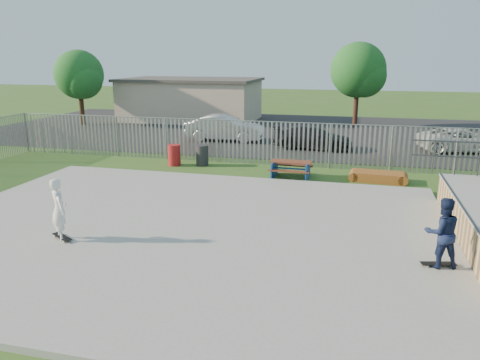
% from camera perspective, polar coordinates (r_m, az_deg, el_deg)
% --- Properties ---
extents(ground, '(120.00, 120.00, 0.00)m').
position_cam_1_polar(ground, '(13.57, -7.37, -6.26)').
color(ground, '#356021').
rests_on(ground, ground).
extents(concrete_slab, '(15.00, 12.00, 0.15)m').
position_cam_1_polar(concrete_slab, '(13.54, -7.38, -5.97)').
color(concrete_slab, '#989793').
rests_on(concrete_slab, ground).
extents(fence, '(26.04, 16.02, 2.00)m').
position_cam_1_polar(fence, '(17.19, 1.22, 1.88)').
color(fence, gray).
rests_on(fence, ground).
extents(picnic_table, '(1.69, 1.40, 0.70)m').
position_cam_1_polar(picnic_table, '(19.33, 6.23, 1.31)').
color(picnic_table, brown).
rests_on(picnic_table, ground).
extents(funbox, '(1.94, 1.06, 0.38)m').
position_cam_1_polar(funbox, '(19.50, 16.49, 0.38)').
color(funbox, brown).
rests_on(funbox, ground).
extents(trash_bin_red, '(0.57, 0.57, 0.96)m').
position_cam_1_polar(trash_bin_red, '(21.61, -8.02, 3.03)').
color(trash_bin_red, maroon).
rests_on(trash_bin_red, ground).
extents(trash_bin_grey, '(0.56, 0.56, 0.93)m').
position_cam_1_polar(trash_bin_grey, '(21.46, -4.63, 3.01)').
color(trash_bin_grey, '#27272A').
rests_on(trash_bin_grey, ground).
extents(parking_lot, '(40.00, 18.00, 0.02)m').
position_cam_1_polar(parking_lot, '(31.48, 5.39, 5.94)').
color(parking_lot, black).
rests_on(parking_lot, ground).
extents(car_silver, '(4.63, 1.83, 1.50)m').
position_cam_1_polar(car_silver, '(27.63, -1.88, 6.35)').
color(car_silver, silver).
rests_on(car_silver, parking_lot).
extents(car_dark, '(4.30, 1.92, 1.23)m').
position_cam_1_polar(car_dark, '(25.51, 8.84, 5.15)').
color(car_dark, black).
rests_on(car_dark, parking_lot).
extents(car_white, '(4.67, 2.74, 1.22)m').
position_cam_1_polar(car_white, '(27.05, 25.45, 4.43)').
color(car_white, silver).
rests_on(car_white, parking_lot).
extents(building, '(10.40, 6.40, 3.20)m').
position_cam_1_polar(building, '(37.15, -6.00, 9.78)').
color(building, beige).
rests_on(building, ground).
extents(tree_left, '(3.45, 3.45, 5.32)m').
position_cam_1_polar(tree_left, '(35.88, -19.04, 12.04)').
color(tree_left, '#402C19').
rests_on(tree_left, ground).
extents(tree_mid, '(3.78, 3.78, 5.82)m').
position_cam_1_polar(tree_mid, '(33.97, 14.20, 12.85)').
color(tree_mid, '#43251A').
rests_on(tree_mid, ground).
extents(skateboard_a, '(0.82, 0.38, 0.08)m').
position_cam_1_polar(skateboard_a, '(11.93, 23.02, -9.46)').
color(skateboard_a, black).
rests_on(skateboard_a, concrete_slab).
extents(skateboard_b, '(0.79, 0.58, 0.08)m').
position_cam_1_polar(skateboard_b, '(13.41, -20.87, -6.56)').
color(skateboard_b, black).
rests_on(skateboard_b, concrete_slab).
extents(skater_navy, '(0.93, 0.80, 1.66)m').
position_cam_1_polar(skater_navy, '(11.64, 23.41, -5.91)').
color(skater_navy, '#162145').
rests_on(skater_navy, concrete_slab).
extents(skater_white, '(0.72, 0.70, 1.66)m').
position_cam_1_polar(skater_white, '(13.15, -21.19, -3.35)').
color(skater_white, white).
rests_on(skater_white, concrete_slab).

